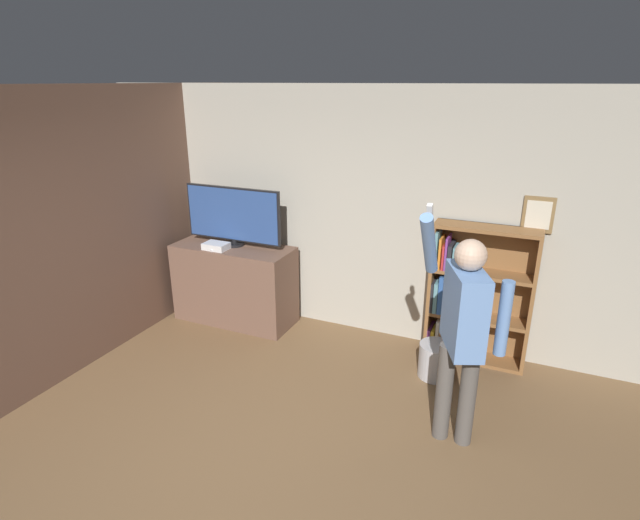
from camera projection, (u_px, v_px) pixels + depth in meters
ground_plane at (233, 499)px, 3.45m from camera, size 14.00×14.00×0.00m
wall_back at (369, 216)px, 5.37m from camera, size 6.61×0.09×2.70m
wall_side_brick at (105, 224)px, 5.06m from camera, size 0.06×4.34×2.70m
tv_ledge at (235, 284)px, 5.89m from camera, size 1.41×0.58×0.93m
television at (233, 216)px, 5.65m from camera, size 1.20×0.22×0.68m
game_console at (216, 246)px, 5.63m from camera, size 0.27×0.19×0.07m
remote_loose at (216, 250)px, 5.59m from camera, size 0.09×0.14×0.02m
bookshelf at (469, 295)px, 5.01m from camera, size 0.99×0.28×1.42m
person at (463, 324)px, 3.68m from camera, size 0.64×0.59×1.96m
waste_bin at (436, 360)px, 4.83m from camera, size 0.33×0.33×0.34m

